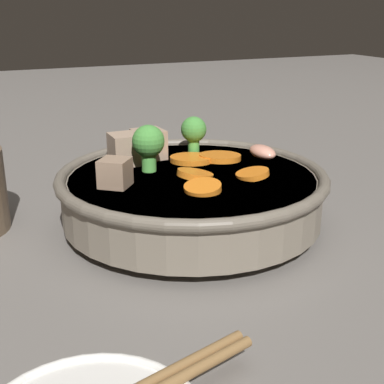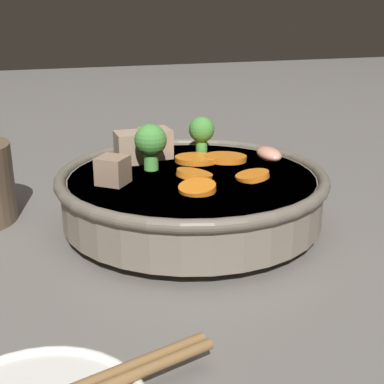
# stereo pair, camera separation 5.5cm
# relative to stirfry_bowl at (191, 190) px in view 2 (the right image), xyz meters

# --- Properties ---
(ground_plane) EXTENTS (3.00, 3.00, 0.00)m
(ground_plane) POSITION_rel_stirfry_bowl_xyz_m (-0.00, 0.00, -0.04)
(ground_plane) COLOR slate
(stirfry_bowl) EXTENTS (0.27, 0.27, 0.10)m
(stirfry_bowl) POSITION_rel_stirfry_bowl_xyz_m (0.00, 0.00, 0.00)
(stirfry_bowl) COLOR slate
(stirfry_bowl) RESTS_ON ground_plane
(napkin) EXTENTS (0.11, 0.08, 0.00)m
(napkin) POSITION_rel_stirfry_bowl_xyz_m (-0.13, -0.18, -0.04)
(napkin) COLOR #A33833
(napkin) RESTS_ON ground_plane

